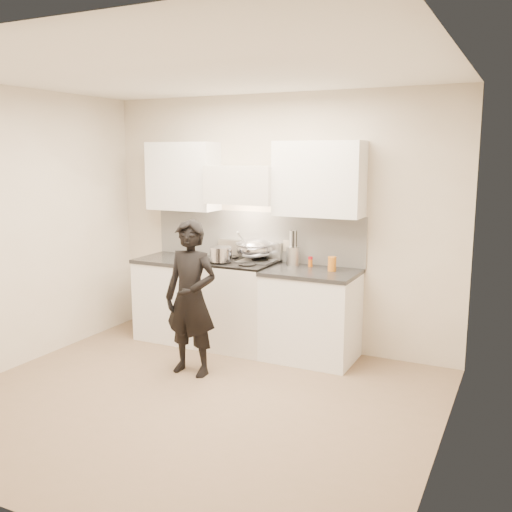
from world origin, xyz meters
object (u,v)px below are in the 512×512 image
at_px(counter_right, 311,315).
at_px(utensil_crock, 293,255).
at_px(stove, 239,304).
at_px(person, 191,298).
at_px(wok, 255,248).

distance_m(counter_right, utensil_crock, 0.66).
bearing_deg(stove, person, -93.15).
bearing_deg(counter_right, person, -135.14).
bearing_deg(wok, person, -99.34).
height_order(wok, person, person).
bearing_deg(wok, counter_right, -11.49).
bearing_deg(person, stove, 87.38).
height_order(wok, utensil_crock, wok).
distance_m(wok, utensil_crock, 0.44).
xyz_separation_m(counter_right, utensil_crock, (-0.27, 0.17, 0.57)).
relative_size(wok, person, 0.35).
bearing_deg(counter_right, utensil_crock, 148.77).
bearing_deg(person, wok, 81.19).
xyz_separation_m(stove, person, (-0.05, -0.87, 0.26)).
distance_m(counter_right, wok, 0.95).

